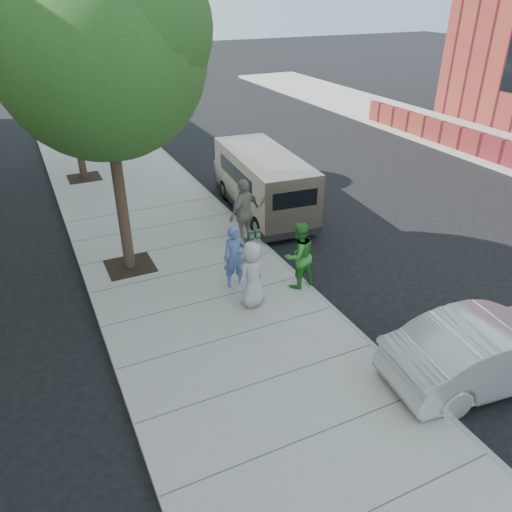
{
  "coord_description": "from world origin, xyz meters",
  "views": [
    {
      "loc": [
        -4.23,
        -9.31,
        6.64
      ],
      "look_at": [
        0.17,
        -0.11,
        1.1
      ],
      "focal_mm": 35.0,
      "sensor_mm": 36.0,
      "label": 1
    }
  ],
  "objects_px": {
    "tree_far": "(63,44)",
    "sedan": "(492,349)",
    "parking_meter": "(254,245)",
    "person_officer": "(235,257)",
    "person_gray_shirt": "(252,274)",
    "person_green_shirt": "(299,255)",
    "person_striped_polo": "(244,213)",
    "tree_near": "(102,44)",
    "van": "(262,182)"
  },
  "relations": [
    {
      "from": "parking_meter",
      "to": "sedan",
      "type": "relative_size",
      "value": 0.33
    },
    {
      "from": "person_officer",
      "to": "person_striped_polo",
      "type": "xyz_separation_m",
      "value": [
        1.11,
        1.91,
        0.19
      ]
    },
    {
      "from": "tree_far",
      "to": "person_gray_shirt",
      "type": "xyz_separation_m",
      "value": [
        2.1,
        -10.58,
        -3.95
      ]
    },
    {
      "from": "person_officer",
      "to": "parking_meter",
      "type": "bearing_deg",
      "value": 6.0
    },
    {
      "from": "van",
      "to": "person_gray_shirt",
      "type": "bearing_deg",
      "value": -113.36
    },
    {
      "from": "van",
      "to": "sedan",
      "type": "xyz_separation_m",
      "value": [
        0.32,
        -9.05,
        -0.36
      ]
    },
    {
      "from": "person_striped_polo",
      "to": "sedan",
      "type": "bearing_deg",
      "value": 80.04
    },
    {
      "from": "person_green_shirt",
      "to": "person_striped_polo",
      "type": "relative_size",
      "value": 0.86
    },
    {
      "from": "person_striped_polo",
      "to": "parking_meter",
      "type": "bearing_deg",
      "value": 46.55
    },
    {
      "from": "tree_far",
      "to": "person_gray_shirt",
      "type": "bearing_deg",
      "value": -78.77
    },
    {
      "from": "sedan",
      "to": "person_striped_polo",
      "type": "distance_m",
      "value": 7.15
    },
    {
      "from": "van",
      "to": "person_striped_polo",
      "type": "xyz_separation_m",
      "value": [
        -1.64,
        -2.19,
        0.07
      ]
    },
    {
      "from": "tree_far",
      "to": "person_gray_shirt",
      "type": "relative_size",
      "value": 4.14
    },
    {
      "from": "parking_meter",
      "to": "person_officer",
      "type": "distance_m",
      "value": 0.55
    },
    {
      "from": "van",
      "to": "person_officer",
      "type": "distance_m",
      "value": 4.94
    },
    {
      "from": "parking_meter",
      "to": "person_officer",
      "type": "height_order",
      "value": "person_officer"
    },
    {
      "from": "person_officer",
      "to": "person_green_shirt",
      "type": "xyz_separation_m",
      "value": [
        1.37,
        -0.67,
        0.06
      ]
    },
    {
      "from": "van",
      "to": "person_striped_polo",
      "type": "bearing_deg",
      "value": -121.63
    },
    {
      "from": "tree_far",
      "to": "person_green_shirt",
      "type": "relative_size",
      "value": 3.88
    },
    {
      "from": "tree_near",
      "to": "person_green_shirt",
      "type": "distance_m",
      "value": 6.34
    },
    {
      "from": "tree_far",
      "to": "person_gray_shirt",
      "type": "height_order",
      "value": "tree_far"
    },
    {
      "from": "tree_near",
      "to": "sedan",
      "type": "xyz_separation_m",
      "value": [
        5.15,
        -7.02,
        -4.86
      ]
    },
    {
      "from": "tree_far",
      "to": "parking_meter",
      "type": "distance_m",
      "value": 10.7
    },
    {
      "from": "tree_near",
      "to": "person_striped_polo",
      "type": "distance_m",
      "value": 5.46
    },
    {
      "from": "person_green_shirt",
      "to": "person_striped_polo",
      "type": "distance_m",
      "value": 2.59
    },
    {
      "from": "tree_far",
      "to": "parking_meter",
      "type": "xyz_separation_m",
      "value": [
        2.58,
        -9.7,
        -3.73
      ]
    },
    {
      "from": "tree_near",
      "to": "parking_meter",
      "type": "height_order",
      "value": "tree_near"
    },
    {
      "from": "tree_near",
      "to": "person_officer",
      "type": "relative_size",
      "value": 4.82
    },
    {
      "from": "person_gray_shirt",
      "to": "person_green_shirt",
      "type": "bearing_deg",
      "value": 166.91
    },
    {
      "from": "tree_near",
      "to": "tree_far",
      "type": "relative_size",
      "value": 1.16
    },
    {
      "from": "tree_far",
      "to": "sedan",
      "type": "bearing_deg",
      "value": -70.6
    },
    {
      "from": "tree_near",
      "to": "van",
      "type": "height_order",
      "value": "tree_near"
    },
    {
      "from": "person_officer",
      "to": "person_gray_shirt",
      "type": "distance_m",
      "value": 0.92
    },
    {
      "from": "person_gray_shirt",
      "to": "parking_meter",
      "type": "bearing_deg",
      "value": -141.9
    },
    {
      "from": "person_officer",
      "to": "tree_far",
      "type": "bearing_deg",
      "value": 111.84
    },
    {
      "from": "tree_near",
      "to": "tree_far",
      "type": "bearing_deg",
      "value": 90.0
    },
    {
      "from": "sedan",
      "to": "person_green_shirt",
      "type": "height_order",
      "value": "person_green_shirt"
    },
    {
      "from": "tree_near",
      "to": "sedan",
      "type": "distance_m",
      "value": 9.97
    },
    {
      "from": "person_green_shirt",
      "to": "person_gray_shirt",
      "type": "relative_size",
      "value": 1.07
    },
    {
      "from": "tree_near",
      "to": "person_green_shirt",
      "type": "relative_size",
      "value": 4.5
    },
    {
      "from": "tree_near",
      "to": "person_officer",
      "type": "height_order",
      "value": "tree_near"
    },
    {
      "from": "tree_far",
      "to": "person_officer",
      "type": "distance_m",
      "value": 10.65
    },
    {
      "from": "parking_meter",
      "to": "person_gray_shirt",
      "type": "distance_m",
      "value": 1.03
    },
    {
      "from": "van",
      "to": "tree_far",
      "type": "bearing_deg",
      "value": 136.16
    },
    {
      "from": "parking_meter",
      "to": "person_gray_shirt",
      "type": "height_order",
      "value": "person_gray_shirt"
    },
    {
      "from": "person_gray_shirt",
      "to": "person_striped_polo",
      "type": "bearing_deg",
      "value": -134.74
    },
    {
      "from": "sedan",
      "to": "person_green_shirt",
      "type": "relative_size",
      "value": 2.5
    },
    {
      "from": "parking_meter",
      "to": "van",
      "type": "height_order",
      "value": "van"
    },
    {
      "from": "sedan",
      "to": "tree_far",
      "type": "bearing_deg",
      "value": 25.74
    },
    {
      "from": "van",
      "to": "person_striped_polo",
      "type": "distance_m",
      "value": 2.73
    }
  ]
}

